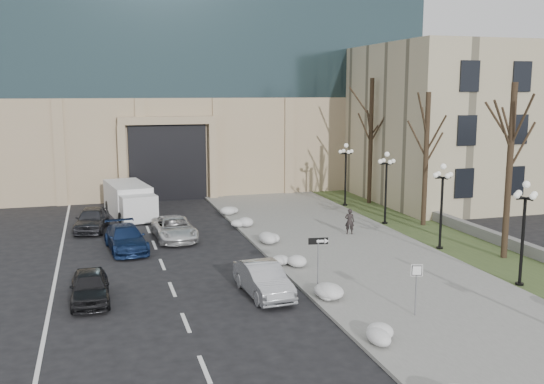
{
  "coord_description": "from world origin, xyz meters",
  "views": [
    {
      "loc": [
        -9.47,
        -15.59,
        8.61
      ],
      "look_at": [
        -0.92,
        13.49,
        3.5
      ],
      "focal_mm": 40.0,
      "sensor_mm": 36.0,
      "label": 1
    }
  ],
  "objects_px": {
    "lamppost_c": "(386,178)",
    "car_e": "(92,219)",
    "lamppost_d": "(346,166)",
    "car_c": "(126,238)",
    "keep_sign": "(416,279)",
    "lamppost_a": "(524,219)",
    "car_a": "(90,287)",
    "one_way_sign": "(322,247)",
    "lamppost_b": "(442,195)",
    "car_d": "(174,228)",
    "car_b": "(263,280)",
    "pedestrian": "(350,221)",
    "box_truck": "(130,201)"
  },
  "relations": [
    {
      "from": "car_c",
      "to": "box_truck",
      "type": "xyz_separation_m",
      "value": [
        0.76,
        9.46,
        0.37
      ]
    },
    {
      "from": "lamppost_a",
      "to": "lamppost_d",
      "type": "height_order",
      "value": "same"
    },
    {
      "from": "car_a",
      "to": "car_c",
      "type": "bearing_deg",
      "value": 76.56
    },
    {
      "from": "one_way_sign",
      "to": "lamppost_a",
      "type": "bearing_deg",
      "value": -3.43
    },
    {
      "from": "car_c",
      "to": "lamppost_c",
      "type": "distance_m",
      "value": 16.64
    },
    {
      "from": "keep_sign",
      "to": "one_way_sign",
      "type": "bearing_deg",
      "value": 137.79
    },
    {
      "from": "pedestrian",
      "to": "lamppost_a",
      "type": "xyz_separation_m",
      "value": [
        3.38,
        -10.93,
        2.18
      ]
    },
    {
      "from": "keep_sign",
      "to": "lamppost_a",
      "type": "bearing_deg",
      "value": 33.96
    },
    {
      "from": "car_d",
      "to": "one_way_sign",
      "type": "bearing_deg",
      "value": -69.32
    },
    {
      "from": "car_e",
      "to": "lamppost_b",
      "type": "distance_m",
      "value": 20.92
    },
    {
      "from": "lamppost_a",
      "to": "one_way_sign",
      "type": "bearing_deg",
      "value": 167.74
    },
    {
      "from": "car_c",
      "to": "keep_sign",
      "type": "bearing_deg",
      "value": -59.24
    },
    {
      "from": "car_b",
      "to": "car_e",
      "type": "xyz_separation_m",
      "value": [
        -6.96,
        14.51,
        0.04
      ]
    },
    {
      "from": "car_d",
      "to": "one_way_sign",
      "type": "distance_m",
      "value": 12.24
    },
    {
      "from": "car_b",
      "to": "lamppost_d",
      "type": "relative_size",
      "value": 0.89
    },
    {
      "from": "lamppost_d",
      "to": "car_d",
      "type": "bearing_deg",
      "value": -154.46
    },
    {
      "from": "car_a",
      "to": "car_e",
      "type": "xyz_separation_m",
      "value": [
        0.09,
        13.27,
        0.08
      ]
    },
    {
      "from": "car_a",
      "to": "car_b",
      "type": "height_order",
      "value": "car_b"
    },
    {
      "from": "one_way_sign",
      "to": "keep_sign",
      "type": "height_order",
      "value": "one_way_sign"
    },
    {
      "from": "car_c",
      "to": "keep_sign",
      "type": "height_order",
      "value": "keep_sign"
    },
    {
      "from": "car_e",
      "to": "lamppost_c",
      "type": "height_order",
      "value": "lamppost_c"
    },
    {
      "from": "car_d",
      "to": "lamppost_c",
      "type": "xyz_separation_m",
      "value": [
        13.55,
        -0.03,
        2.41
      ]
    },
    {
      "from": "pedestrian",
      "to": "keep_sign",
      "type": "distance_m",
      "value": 13.27
    },
    {
      "from": "car_a",
      "to": "lamppost_b",
      "type": "relative_size",
      "value": 0.8
    },
    {
      "from": "lamppost_c",
      "to": "lamppost_d",
      "type": "bearing_deg",
      "value": 90.0
    },
    {
      "from": "lamppost_b",
      "to": "car_a",
      "type": "bearing_deg",
      "value": -170.32
    },
    {
      "from": "car_a",
      "to": "pedestrian",
      "type": "height_order",
      "value": "pedestrian"
    },
    {
      "from": "car_e",
      "to": "lamppost_a",
      "type": "relative_size",
      "value": 0.91
    },
    {
      "from": "lamppost_a",
      "to": "lamppost_c",
      "type": "relative_size",
      "value": 1.0
    },
    {
      "from": "lamppost_c",
      "to": "car_e",
      "type": "bearing_deg",
      "value": 168.6
    },
    {
      "from": "car_c",
      "to": "keep_sign",
      "type": "distance_m",
      "value": 16.68
    },
    {
      "from": "car_a",
      "to": "one_way_sign",
      "type": "height_order",
      "value": "one_way_sign"
    },
    {
      "from": "pedestrian",
      "to": "car_b",
      "type": "bearing_deg",
      "value": 71.35
    },
    {
      "from": "car_c",
      "to": "lamppost_a",
      "type": "relative_size",
      "value": 0.98
    },
    {
      "from": "car_b",
      "to": "keep_sign",
      "type": "distance_m",
      "value": 6.45
    },
    {
      "from": "car_c",
      "to": "lamppost_d",
      "type": "xyz_separation_m",
      "value": [
        16.37,
        8.22,
        2.4
      ]
    },
    {
      "from": "car_a",
      "to": "car_e",
      "type": "relative_size",
      "value": 0.89
    },
    {
      "from": "lamppost_c",
      "to": "lamppost_d",
      "type": "relative_size",
      "value": 1.0
    },
    {
      "from": "box_truck",
      "to": "lamppost_a",
      "type": "bearing_deg",
      "value": -61.67
    },
    {
      "from": "pedestrian",
      "to": "lamppost_c",
      "type": "distance_m",
      "value": 4.53
    },
    {
      "from": "one_way_sign",
      "to": "lamppost_d",
      "type": "height_order",
      "value": "lamppost_d"
    },
    {
      "from": "lamppost_b",
      "to": "lamppost_d",
      "type": "xyz_separation_m",
      "value": [
        0.0,
        13.0,
        0.0
      ]
    },
    {
      "from": "car_e",
      "to": "lamppost_a",
      "type": "bearing_deg",
      "value": -32.92
    },
    {
      "from": "keep_sign",
      "to": "lamppost_c",
      "type": "height_order",
      "value": "lamppost_c"
    },
    {
      "from": "car_b",
      "to": "one_way_sign",
      "type": "bearing_deg",
      "value": -10.21
    },
    {
      "from": "car_b",
      "to": "lamppost_b",
      "type": "bearing_deg",
      "value": 17.15
    },
    {
      "from": "lamppost_a",
      "to": "lamppost_b",
      "type": "height_order",
      "value": "same"
    },
    {
      "from": "one_way_sign",
      "to": "lamppost_c",
      "type": "height_order",
      "value": "lamppost_c"
    },
    {
      "from": "keep_sign",
      "to": "car_b",
      "type": "bearing_deg",
      "value": 156.1
    },
    {
      "from": "one_way_sign",
      "to": "car_b",
      "type": "bearing_deg",
      "value": -177.26
    }
  ]
}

